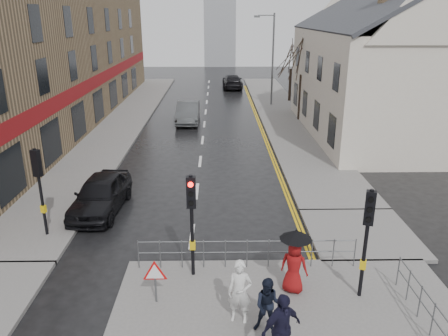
{
  "coord_description": "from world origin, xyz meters",
  "views": [
    {
      "loc": [
        1.0,
        -11.91,
        8.04
      ],
      "look_at": [
        1.27,
        5.11,
        2.02
      ],
      "focal_mm": 35.0,
      "sensor_mm": 36.0,
      "label": 1
    }
  ],
  "objects_px": {
    "pedestrian_a": "(240,292)",
    "pedestrian_b": "(269,306)",
    "pedestrian_d": "(281,329)",
    "car_parked": "(101,194)",
    "car_mid": "(188,113)",
    "pedestrian_with_umbrella": "(294,258)"
  },
  "relations": [
    {
      "from": "pedestrian_b",
      "to": "pedestrian_with_umbrella",
      "type": "height_order",
      "value": "pedestrian_with_umbrella"
    },
    {
      "from": "pedestrian_b",
      "to": "pedestrian_with_umbrella",
      "type": "xyz_separation_m",
      "value": [
        0.95,
        1.75,
        0.34
      ]
    },
    {
      "from": "pedestrian_d",
      "to": "car_mid",
      "type": "height_order",
      "value": "pedestrian_d"
    },
    {
      "from": "car_mid",
      "to": "pedestrian_b",
      "type": "bearing_deg",
      "value": -81.53
    },
    {
      "from": "pedestrian_b",
      "to": "pedestrian_d",
      "type": "bearing_deg",
      "value": -71.72
    },
    {
      "from": "pedestrian_a",
      "to": "pedestrian_d",
      "type": "distance_m",
      "value": 1.77
    },
    {
      "from": "pedestrian_a",
      "to": "car_parked",
      "type": "xyz_separation_m",
      "value": [
        -5.58,
        7.41,
        -0.27
      ]
    },
    {
      "from": "car_mid",
      "to": "pedestrian_a",
      "type": "bearing_deg",
      "value": -83.1
    },
    {
      "from": "pedestrian_d",
      "to": "car_parked",
      "type": "relative_size",
      "value": 0.41
    },
    {
      "from": "pedestrian_a",
      "to": "pedestrian_b",
      "type": "height_order",
      "value": "pedestrian_a"
    },
    {
      "from": "pedestrian_d",
      "to": "pedestrian_a",
      "type": "bearing_deg",
      "value": 90.31
    },
    {
      "from": "car_parked",
      "to": "car_mid",
      "type": "bearing_deg",
      "value": 84.34
    },
    {
      "from": "pedestrian_b",
      "to": "car_parked",
      "type": "xyz_separation_m",
      "value": [
        -6.3,
        7.85,
        -0.14
      ]
    },
    {
      "from": "pedestrian_a",
      "to": "car_mid",
      "type": "height_order",
      "value": "pedestrian_a"
    },
    {
      "from": "pedestrian_with_umbrella",
      "to": "car_parked",
      "type": "bearing_deg",
      "value": 139.93
    },
    {
      "from": "pedestrian_a",
      "to": "car_parked",
      "type": "distance_m",
      "value": 9.28
    },
    {
      "from": "pedestrian_a",
      "to": "car_mid",
      "type": "bearing_deg",
      "value": 108.61
    },
    {
      "from": "car_parked",
      "to": "pedestrian_b",
      "type": "bearing_deg",
      "value": -47.33
    },
    {
      "from": "pedestrian_a",
      "to": "pedestrian_b",
      "type": "distance_m",
      "value": 0.85
    },
    {
      "from": "pedestrian_with_umbrella",
      "to": "car_mid",
      "type": "distance_m",
      "value": 22.75
    },
    {
      "from": "pedestrian_b",
      "to": "pedestrian_a",
      "type": "bearing_deg",
      "value": 158.76
    },
    {
      "from": "pedestrian_b",
      "to": "pedestrian_d",
      "type": "relative_size",
      "value": 0.82
    }
  ]
}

